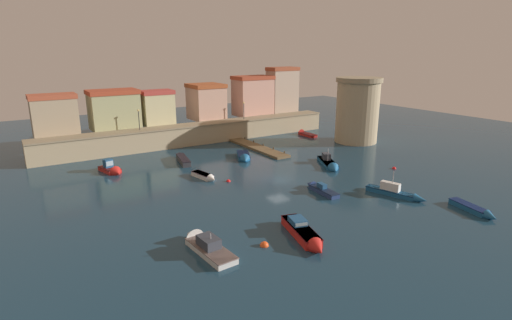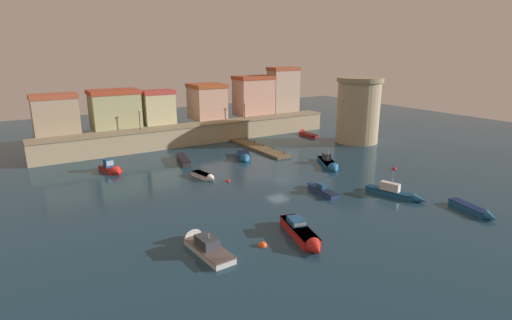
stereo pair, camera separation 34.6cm
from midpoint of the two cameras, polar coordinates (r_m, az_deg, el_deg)
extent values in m
plane|color=#19384C|center=(51.22, 3.02, -2.88)|extent=(137.90, 137.90, 0.00)
cube|color=tan|center=(71.69, -8.51, 3.66)|extent=(53.43, 3.51, 3.21)
cube|color=gray|center=(71.36, -8.56, 5.02)|extent=(53.43, 3.81, 0.24)
cube|color=tan|center=(68.93, -26.81, 5.43)|extent=(6.42, 3.77, 5.65)
cube|color=#AF4E32|center=(68.53, -27.13, 8.04)|extent=(6.67, 3.92, 0.70)
cube|color=tan|center=(70.94, -19.61, 6.50)|extent=(7.60, 5.00, 5.77)
cube|color=#A94027|center=(70.55, -19.85, 9.09)|extent=(7.90, 5.20, 0.70)
cube|color=#C7BE8C|center=(72.17, -13.92, 6.92)|extent=(5.24, 3.51, 5.39)
cube|color=#B23E37|center=(71.80, -14.08, 9.32)|extent=(5.45, 3.65, 0.70)
cube|color=tan|center=(76.89, -7.20, 7.97)|extent=(5.79, 5.91, 5.93)
cube|color=#A74E27|center=(76.53, -7.29, 10.43)|extent=(6.02, 6.15, 0.70)
cube|color=tan|center=(81.00, -0.57, 8.88)|extent=(7.33, 4.63, 7.08)
cube|color=#A34128|center=(80.64, -0.58, 11.62)|extent=(7.63, 4.82, 0.70)
cube|color=tan|center=(84.22, 3.63, 9.63)|extent=(6.04, 3.46, 8.62)
cube|color=#9E492D|center=(83.87, 3.69, 12.80)|extent=(6.28, 3.59, 0.70)
cylinder|color=tan|center=(73.44, 14.05, 6.57)|extent=(7.38, 7.38, 10.58)
cylinder|color=gray|center=(72.81, 14.35, 10.99)|extent=(7.97, 7.97, 0.80)
cube|color=brown|center=(67.11, 0.06, 1.77)|extent=(2.52, 15.06, 0.37)
cylinder|color=#483925|center=(72.65, -1.74, 2.97)|extent=(0.20, 0.20, 0.70)
cylinder|color=#483925|center=(70.14, -0.48, 2.51)|extent=(0.20, 0.20, 0.70)
cylinder|color=#483925|center=(67.67, 0.87, 2.03)|extent=(0.20, 0.20, 0.70)
cylinder|color=#483925|center=(65.25, 2.33, 1.51)|extent=(0.20, 0.20, 0.70)
cylinder|color=#483925|center=(62.88, 3.89, 0.94)|extent=(0.20, 0.20, 0.70)
cylinder|color=black|center=(67.71, -16.42, 5.39)|extent=(0.12, 0.12, 3.02)
sphere|color=#F9D172|center=(67.46, -16.53, 6.78)|extent=(0.32, 0.32, 0.32)
cylinder|color=black|center=(75.46, -1.88, 6.94)|extent=(0.12, 0.12, 2.86)
sphere|color=#F9D172|center=(75.24, -1.89, 8.13)|extent=(0.32, 0.32, 0.32)
cube|color=navy|center=(47.12, 9.40, -4.39)|extent=(1.52, 4.43, 0.55)
cone|color=navy|center=(49.19, 7.48, -3.45)|extent=(1.21, 1.30, 1.11)
cube|color=#14213B|center=(47.04, 9.41, -4.12)|extent=(1.55, 4.52, 0.08)
cube|color=navy|center=(47.24, 9.14, -3.62)|extent=(0.75, 1.20, 0.55)
cube|color=#99B7C6|center=(47.66, 8.72, -3.39)|extent=(0.60, 0.11, 0.33)
cube|color=red|center=(36.66, 6.10, -10.00)|extent=(2.99, 5.95, 0.83)
cone|color=red|center=(33.81, 8.51, -12.41)|extent=(1.78, 1.73, 1.47)
cube|color=#4E0B0E|center=(36.50, 6.12, -9.47)|extent=(3.05, 6.07, 0.08)
cube|color=navy|center=(36.99, 5.67, -8.59)|extent=(1.70, 2.00, 0.52)
cube|color=#99B7C6|center=(36.26, 6.21, -9.08)|extent=(1.14, 0.36, 0.31)
cube|color=#195689|center=(48.56, 18.35, -4.39)|extent=(2.62, 5.65, 0.54)
cone|color=#195689|center=(47.45, 22.15, -5.23)|extent=(1.41, 1.64, 1.06)
cube|color=#09254C|center=(48.49, 18.37, -4.14)|extent=(2.67, 5.77, 0.08)
cube|color=silver|center=(48.35, 18.34, -3.56)|extent=(1.31, 2.29, 0.93)
cylinder|color=#B2B2B7|center=(48.06, 18.66, -2.84)|extent=(0.08, 0.08, 2.30)
cube|color=red|center=(58.19, -20.23, -1.28)|extent=(2.45, 3.79, 0.57)
cone|color=red|center=(56.27, -19.28, -1.75)|extent=(1.83, 1.31, 1.66)
cube|color=#540E0D|center=(58.12, -20.25, -1.05)|extent=(2.50, 3.87, 0.08)
cube|color=navy|center=(58.23, -20.43, -0.43)|extent=(1.27, 1.16, 1.10)
cube|color=#99B7C6|center=(57.80, -20.23, -0.47)|extent=(0.98, 0.27, 0.66)
cube|color=#333338|center=(59.76, -10.45, -0.01)|extent=(2.17, 5.43, 0.81)
cone|color=#333338|center=(62.90, -11.03, 0.74)|extent=(1.35, 1.59, 1.09)
cube|color=black|center=(59.66, -10.47, 0.33)|extent=(2.21, 5.54, 0.08)
cube|color=red|center=(77.68, 7.23, 3.59)|extent=(1.57, 3.94, 0.47)
cone|color=red|center=(79.56, 6.10, 3.91)|extent=(1.48, 1.11, 1.48)
cube|color=#480C0E|center=(77.64, 7.23, 3.73)|extent=(1.60, 4.02, 0.08)
cube|color=silver|center=(33.74, -6.75, -12.67)|extent=(2.22, 5.55, 0.56)
cone|color=silver|center=(36.40, -9.44, -10.57)|extent=(1.84, 1.52, 1.75)
cube|color=#76635E|center=(33.62, -6.76, -12.31)|extent=(2.26, 5.67, 0.08)
cube|color=#333842|center=(33.65, -7.04, -11.44)|extent=(1.46, 2.10, 0.82)
cylinder|color=#B2B2B7|center=(33.28, -6.75, -11.33)|extent=(0.08, 0.08, 1.26)
cube|color=#195689|center=(47.33, 27.80, -5.94)|extent=(2.08, 4.44, 0.58)
cone|color=#195689|center=(45.71, 30.25, -7.02)|extent=(1.34, 1.42, 1.09)
cube|color=#0D1F51|center=(47.24, 27.84, -5.66)|extent=(2.13, 4.53, 0.08)
cube|color=#195689|center=(58.99, 9.96, -0.35)|extent=(4.24, 5.99, 0.50)
cone|color=#195689|center=(55.69, 10.88, -1.35)|extent=(2.10, 2.00, 1.64)
cube|color=#0D2C41|center=(58.94, 9.97, -0.15)|extent=(4.33, 6.11, 0.08)
cube|color=#333842|center=(59.61, 9.79, 0.53)|extent=(1.55, 1.69, 0.91)
cylinder|color=#B2B2B7|center=(58.67, 10.02, 0.76)|extent=(0.08, 0.08, 1.86)
cube|color=#195689|center=(61.76, -1.96, 0.66)|extent=(3.40, 4.64, 0.62)
cone|color=#195689|center=(59.14, -1.72, -0.01)|extent=(1.98, 1.79, 1.62)
cube|color=#0E1F44|center=(61.69, -1.96, 0.90)|extent=(3.47, 4.73, 0.08)
cube|color=white|center=(52.54, -7.81, -2.17)|extent=(1.77, 3.60, 0.61)
cone|color=white|center=(50.88, -6.40, -2.72)|extent=(1.25, 1.15, 1.09)
cube|color=slate|center=(52.46, -7.82, -1.90)|extent=(1.80, 3.67, 0.08)
sphere|color=red|center=(50.77, -4.14, -3.06)|extent=(0.55, 0.55, 0.55)
sphere|color=#EA4C19|center=(34.87, 0.89, -12.09)|extent=(0.77, 0.77, 0.77)
sphere|color=red|center=(59.10, 18.85, -1.19)|extent=(0.59, 0.59, 0.59)
camera|label=1|loc=(0.17, -90.18, -0.05)|focal=28.17mm
camera|label=2|loc=(0.17, 89.82, 0.05)|focal=28.17mm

